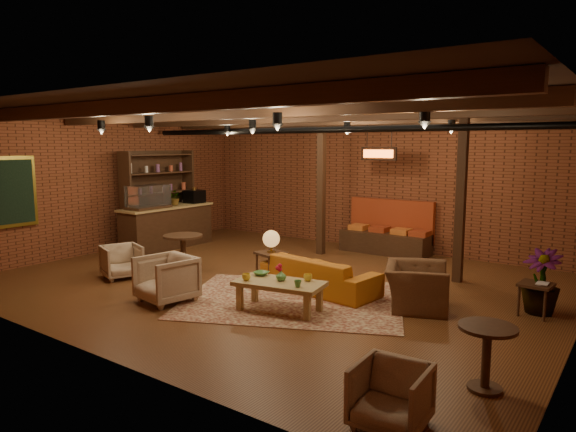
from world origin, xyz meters
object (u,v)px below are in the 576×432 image
Objects in this scene: round_table_left at (183,248)px; round_table_right at (487,347)px; armchair_b at (166,277)px; side_table_book at (536,286)px; side_table_lamp at (271,243)px; armchair_right at (416,279)px; coffee_table at (279,285)px; armchair_a at (122,260)px; armchair_far at (391,393)px; plant_tall at (546,217)px; sofa at (320,274)px.

round_table_right is (6.16, -1.51, -0.07)m from round_table_left.
side_table_book is (5.04, 2.75, 0.04)m from armchair_b.
side_table_lamp reaches higher than armchair_right.
coffee_table is 3.66m from armchair_a.
round_table_right is 1.35m from armchair_far.
armchair_a is at bearing -161.06° from plant_tall.
side_table_book is 0.18× the size of plant_tall.
coffee_table is 3.40m from round_table_right.
armchair_b is at bearing -85.03° from armchair_a.
plant_tall reaches higher than armchair_b.
round_table_right is (0.04, -2.87, 0.00)m from side_table_book.
sofa is 4.08× the size of side_table_book.
round_table_right is at bearing 65.18° from armchair_far.
armchair_far is (3.86, -3.26, -0.43)m from side_table_lamp.
side_table_lamp is at bearing 137.23° from armchair_far.
sofa is 3.95m from round_table_right.
coffee_table reaches higher than side_table_book.
armchair_a is 0.24× the size of plant_tall.
round_table_left is at bearing -164.05° from side_table_lamp.
round_table_left is at bearing -166.00° from plant_tall.
armchair_far is at bearing -96.77° from plant_tall.
armchair_right is 2.05× the size of side_table_book.
coffee_table is at bearing 98.99° from sofa.
plant_tall is (6.96, 2.39, 1.14)m from armchair_a.
armchair_far is (4.56, -1.36, -0.09)m from armchair_b.
coffee_table reaches higher than armchair_far.
plant_tall reaches higher than coffee_table.
round_table_right is at bearing -90.00° from plant_tall.
round_table_right is (3.35, -2.08, 0.16)m from sofa.
coffee_table is at bearing 31.61° from armchair_b.
side_table_book is at bearing 80.89° from armchair_far.
side_table_lamp is at bearing 79.62° from armchair_b.
round_table_right is (6.96, -0.65, 0.11)m from armchair_a.
side_table_book is (1.59, 0.69, -0.00)m from armchair_right.
side_table_lamp is at bearing 15.95° from round_table_left.
armchair_b is (-1.72, -1.96, 0.11)m from sofa.
round_table_left is 0.27× the size of plant_tall.
armchair_b is at bearing -110.42° from side_table_lamp.
armchair_a is 5.54m from armchair_right.
armchair_far is at bearing 176.63° from armchair_right.
armchair_a is 1.36× the size of side_table_book.
coffee_table is at bearing 166.03° from round_table_right.
armchair_b is 0.79× the size of armchair_right.
armchair_b reaches higher than side_table_book.
sofa is at bearing 128.00° from armchair_far.
coffee_table is 1.37× the size of armchair_right.
armchair_right reaches higher than side_table_book.
round_table_left is 1.18m from armchair_a.
side_table_lamp is 1.25× the size of round_table_left.
side_table_lamp reaches higher than side_table_book.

